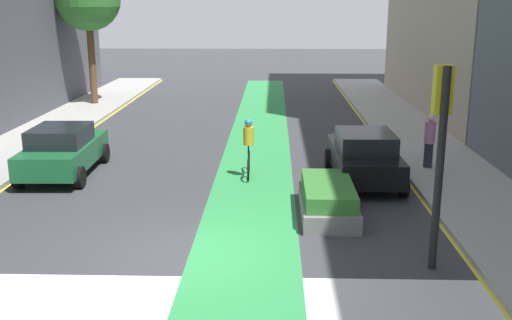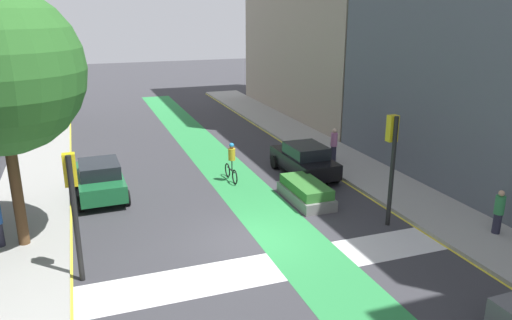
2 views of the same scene
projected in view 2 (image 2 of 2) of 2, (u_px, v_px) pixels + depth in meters
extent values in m
plane|color=#38383D|center=(253.00, 240.00, 17.18)|extent=(120.00, 120.00, 0.00)
cube|color=#2D8C47|center=(286.00, 234.00, 17.59)|extent=(2.40, 60.00, 0.01)
cube|color=silver|center=(274.00, 267.00, 15.38)|extent=(12.00, 1.80, 0.01)
cube|color=#9E9E99|center=(17.00, 276.00, 14.72)|extent=(3.00, 60.00, 0.15)
cube|color=yellow|center=(70.00, 269.00, 15.22)|extent=(0.16, 60.00, 0.01)
cube|color=#9E9E99|center=(430.00, 209.00, 19.59)|extent=(3.00, 60.00, 0.15)
cube|color=yellow|center=(398.00, 216.00, 19.13)|extent=(0.16, 60.00, 0.01)
cylinder|color=black|center=(392.00, 172.00, 17.75)|extent=(0.16, 0.16, 4.12)
cube|color=gold|center=(392.00, 128.00, 17.46)|extent=(0.35, 0.28, 0.95)
sphere|color=red|center=(391.00, 119.00, 17.50)|extent=(0.20, 0.20, 0.20)
sphere|color=#4C380C|center=(390.00, 127.00, 17.59)|extent=(0.20, 0.20, 0.20)
sphere|color=#0C3814|center=(389.00, 136.00, 17.68)|extent=(0.20, 0.20, 0.20)
cylinder|color=black|center=(76.00, 220.00, 14.07)|extent=(0.16, 0.16, 3.87)
cube|color=gold|center=(70.00, 170.00, 13.82)|extent=(0.35, 0.28, 0.95)
sphere|color=red|center=(69.00, 158.00, 13.85)|extent=(0.20, 0.20, 0.20)
sphere|color=#4C380C|center=(70.00, 168.00, 13.94)|extent=(0.20, 0.20, 0.20)
sphere|color=#0C3814|center=(71.00, 178.00, 14.03)|extent=(0.20, 0.20, 0.20)
cube|color=black|center=(304.00, 162.00, 23.55)|extent=(1.86, 4.22, 0.70)
cube|color=black|center=(306.00, 151.00, 23.18)|extent=(1.63, 2.02, 0.55)
cylinder|color=black|center=(275.00, 162.00, 24.66)|extent=(0.23, 0.64, 0.64)
cylinder|color=black|center=(307.00, 159.00, 25.27)|extent=(0.23, 0.64, 0.64)
cylinder|color=black|center=(300.00, 181.00, 22.04)|extent=(0.23, 0.64, 0.64)
cylinder|color=black|center=(335.00, 176.00, 22.64)|extent=(0.23, 0.64, 0.64)
cube|color=#196033|center=(100.00, 181.00, 20.97)|extent=(1.91, 4.25, 0.70)
cube|color=black|center=(99.00, 169.00, 20.60)|extent=(1.65, 2.04, 0.55)
cylinder|color=black|center=(77.00, 181.00, 22.06)|extent=(0.24, 0.65, 0.64)
cylinder|color=black|center=(118.00, 176.00, 22.69)|extent=(0.24, 0.65, 0.64)
cylinder|color=black|center=(80.00, 204.00, 19.45)|extent=(0.24, 0.65, 0.64)
cylinder|color=black|center=(127.00, 198.00, 20.08)|extent=(0.24, 0.65, 0.64)
torus|color=black|center=(228.00, 170.00, 23.41)|extent=(0.08, 0.68, 0.68)
torus|color=black|center=(235.00, 177.00, 22.47)|extent=(0.08, 0.68, 0.68)
cylinder|color=black|center=(231.00, 170.00, 22.89)|extent=(0.08, 0.95, 0.06)
cylinder|color=black|center=(232.00, 165.00, 22.67)|extent=(0.05, 0.05, 0.50)
cylinder|color=gold|center=(232.00, 154.00, 22.52)|extent=(0.32, 0.32, 0.55)
sphere|color=#8C6647|center=(232.00, 146.00, 22.40)|extent=(0.22, 0.22, 0.22)
sphere|color=#268CCC|center=(232.00, 145.00, 22.39)|extent=(0.23, 0.23, 0.23)
cylinder|color=#262638|center=(333.00, 153.00, 25.35)|extent=(0.28, 0.28, 0.79)
cylinder|color=#BF72A5|center=(334.00, 140.00, 25.13)|extent=(0.34, 0.34, 0.70)
sphere|color=beige|center=(335.00, 131.00, 24.99)|extent=(0.23, 0.23, 0.23)
cylinder|color=#262638|center=(497.00, 223.00, 17.24)|extent=(0.28, 0.28, 0.73)
cylinder|color=#338C4C|center=(500.00, 205.00, 17.04)|extent=(0.34, 0.34, 0.65)
sphere|color=tan|center=(502.00, 193.00, 16.91)|extent=(0.21, 0.21, 0.21)
cylinder|color=brown|center=(16.00, 188.00, 16.00)|extent=(0.36, 0.36, 3.95)
cylinder|color=brown|center=(40.00, 98.00, 31.24)|extent=(0.36, 0.36, 4.20)
sphere|color=#387F33|center=(33.00, 45.00, 30.27)|extent=(3.29, 3.29, 3.29)
cube|color=slate|center=(306.00, 196.00, 20.53)|extent=(1.37, 3.02, 0.45)
cube|color=#33722D|center=(306.00, 186.00, 20.40)|extent=(1.24, 2.71, 0.40)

